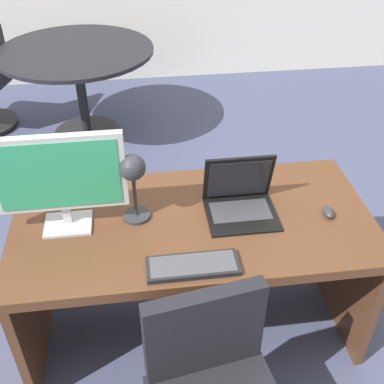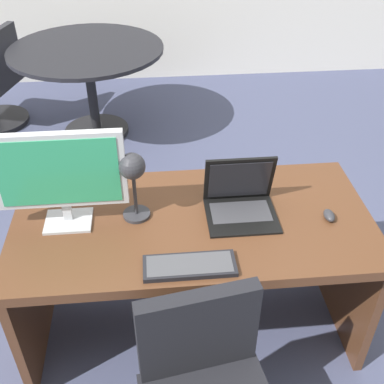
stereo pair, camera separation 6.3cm
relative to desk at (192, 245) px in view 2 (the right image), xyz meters
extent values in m
plane|color=#474C6B|center=(0.00, 1.46, -0.54)|extent=(12.00, 12.00, 0.00)
cube|color=#56331E|center=(0.00, -0.04, 0.17)|extent=(1.58, 0.77, 0.05)
cube|color=#56331E|center=(-0.77, -0.04, -0.20)|extent=(0.04, 0.68, 0.69)
cube|color=#56331E|center=(0.77, -0.04, -0.20)|extent=(0.04, 0.68, 0.69)
cube|color=#56331E|center=(0.00, 0.25, -0.16)|extent=(1.39, 0.02, 0.48)
cube|color=#B7BABF|center=(-0.54, -0.01, 0.20)|extent=(0.20, 0.16, 0.01)
cube|color=#B7BABF|center=(-0.54, 0.00, 0.25)|extent=(0.04, 0.02, 0.09)
cube|color=#B7BABF|center=(-0.54, -0.01, 0.46)|extent=(0.54, 0.04, 0.34)
cube|color=#2D9966|center=(-0.54, -0.03, 0.46)|extent=(0.48, 0.00, 0.30)
cube|color=black|center=(0.21, -0.04, 0.20)|extent=(0.31, 0.27, 0.01)
cube|color=#38383D|center=(0.21, -0.02, 0.21)|extent=(0.26, 0.15, 0.00)
cube|color=black|center=(0.21, 0.06, 0.33)|extent=(0.31, 0.07, 0.25)
cube|color=black|center=(0.21, 0.05, 0.33)|extent=(0.27, 0.06, 0.21)
cube|color=black|center=(-0.04, -0.33, 0.20)|extent=(0.36, 0.13, 0.02)
cube|color=#47474C|center=(-0.04, -0.33, 0.22)|extent=(0.33, 0.11, 0.00)
ellipsoid|color=#2D2D33|center=(0.59, -0.09, 0.21)|extent=(0.05, 0.08, 0.04)
cylinder|color=#2D2D33|center=(-0.24, 0.01, 0.20)|extent=(0.12, 0.12, 0.01)
cylinder|color=#2D2D33|center=(-0.24, 0.01, 0.32)|extent=(0.02, 0.02, 0.23)
sphere|color=#2D2D33|center=(-0.24, -0.02, 0.48)|extent=(0.11, 0.11, 0.11)
cube|color=black|center=(-0.03, -0.58, 0.13)|extent=(0.44, 0.13, 0.38)
cylinder|color=black|center=(-0.64, 2.09, -0.52)|extent=(0.55, 0.55, 0.04)
cylinder|color=black|center=(-0.64, 2.09, -0.15)|extent=(0.08, 0.08, 0.69)
cylinder|color=black|center=(-0.64, 2.09, 0.21)|extent=(1.22, 1.22, 0.03)
cube|color=#2D2D33|center=(-1.34, 2.30, 0.11)|extent=(0.18, 0.44, 0.41)
camera|label=1|loc=(-0.22, -1.63, 1.53)|focal=44.63mm
camera|label=2|loc=(-0.15, -1.64, 1.53)|focal=44.63mm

